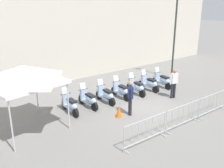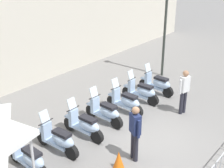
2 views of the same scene
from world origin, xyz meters
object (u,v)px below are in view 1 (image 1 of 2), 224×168
Objects in this scene: barrier_segment_0 at (145,131)px; barrier_segment_2 at (213,104)px; motorcycle_6 at (162,81)px; barrier_segment_1 at (183,116)px; traffic_cone at (119,112)px; motorcycle_3 at (121,91)px; motorcycle_2 at (106,95)px; motorcycle_5 at (149,84)px; street_lamp at (175,27)px; motorcycle_1 at (89,99)px; motorcycle_0 at (70,105)px; officer_near_row_end at (174,82)px; canopy_tent at (22,75)px; motorcycle_4 at (137,87)px; officer_mid_plaza at (130,96)px.

barrier_segment_0 is 1.00× the size of barrier_segment_2.
motorcycle_6 reaches higher than barrier_segment_1.
barrier_segment_1 reaches higher than traffic_cone.
barrier_segment_1 is (2.28, -0.39, 0.00)m from barrier_segment_0.
motorcycle_3 is at bearing 52.51° from barrier_segment_0.
motorcycle_2 is at bearing 173.07° from motorcycle_3.
barrier_segment_0 is at bearing -152.67° from motorcycle_6.
street_lamp is at bearing 6.05° from motorcycle_5.
motorcycle_1 reaches higher than traffic_cone.
street_lamp reaches higher than motorcycle_3.
motorcycle_0 is 0.99× the size of officer_near_row_end.
canopy_tent is at bearing 177.20° from motorcycle_1.
motorcycle_0 is 2.47m from traffic_cone.
barrier_segment_0 is at bearing -138.28° from motorcycle_4.
canopy_tent reaches higher than motorcycle_2.
barrier_segment_0 is 5.52m from canopy_tent.
barrier_segment_2 reaches higher than traffic_cone.
motorcycle_2 is 0.99× the size of officer_near_row_end.
motorcycle_0 is 3.35m from motorcycle_3.
motorcycle_4 is (3.28, -0.62, 0.00)m from motorcycle_1.
motorcycle_4 is 1.00× the size of motorcycle_6.
street_lamp reaches higher than canopy_tent.
barrier_segment_1 is at bearing 170.27° from barrier_segment_2.
officer_near_row_end is (1.00, -1.89, 0.53)m from motorcycle_4.
canopy_tent is at bearing 175.24° from motorcycle_2.
barrier_segment_2 is at bearing -46.84° from motorcycle_0.
motorcycle_2 is 4.48m from barrier_segment_1.
motorcycle_2 is at bearing -10.80° from motorcycle_1.
motorcycle_1 and motorcycle_5 have the same top height.
barrier_segment_1 is (0.37, -4.46, 0.07)m from motorcycle_2.
officer_mid_plaza reaches higher than traffic_cone.
officer_near_row_end is (3.19, -2.30, 0.53)m from motorcycle_2.
motorcycle_1 and motorcycle_6 have the same top height.
motorcycle_5 is (4.39, -0.77, 0.00)m from motorcycle_1.
officer_mid_plaza reaches higher than motorcycle_2.
motorcycle_2 is 1.00× the size of motorcycle_5.
barrier_segment_0 is 0.76× the size of canopy_tent.
motorcycle_5 is 4.88m from barrier_segment_1.
street_lamp reaches higher than motorcycle_1.
barrier_segment_1 is 3.58m from officer_near_row_end.
motorcycle_2 is 2.23m from motorcycle_4.
motorcycle_0 is 4.41m from barrier_segment_0.
canopy_tent reaches higher than barrier_segment_0.
motorcycle_3 is 0.78× the size of barrier_segment_2.
motorcycle_5 is at bearing -7.55° from motorcycle_4.
motorcycle_4 is 2.20m from officer_near_row_end.
motorcycle_5 is 0.78× the size of barrier_segment_2.
motorcycle_5 is (1.11, -0.15, 0.00)m from motorcycle_4.
barrier_segment_1 is 0.76× the size of canopy_tent.
traffic_cone is at bearing -170.09° from motorcycle_6.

